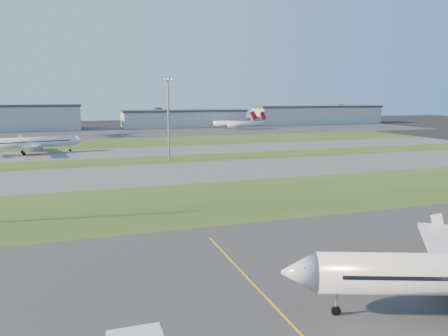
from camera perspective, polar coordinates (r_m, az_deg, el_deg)
name	(u,v)px	position (r m, az deg, el deg)	size (l,w,h in m)	color
grass_strip_a	(150,205)	(83.26, -9.59, -4.80)	(300.00, 34.00, 0.01)	#2D4316
taxiway_a	(130,175)	(115.28, -12.19, -0.92)	(300.00, 32.00, 0.01)	#515154
grass_strip_b	(121,162)	(139.85, -13.35, 0.83)	(300.00, 18.00, 0.01)	#2D4316
taxiway_b	(115,153)	(161.57, -14.09, 1.92)	(300.00, 26.00, 0.01)	#515154
grass_strip_c	(108,144)	(194.28, -14.88, 3.11)	(300.00, 40.00, 0.01)	#2D4316
apron_far	(101,133)	(253.93, -15.80, 4.48)	(400.00, 80.00, 0.01)	#333335
airliner_taxiing	(32,143)	(168.32, -23.82, 3.04)	(35.51, 29.84, 11.19)	silver
mini_jet_near	(247,124)	(267.52, 2.98, 5.76)	(28.02, 10.02, 9.48)	silver
mini_jet_far	(234,123)	(276.39, 1.34, 5.88)	(28.59, 6.38, 9.48)	silver
light_mast_centre	(168,113)	(138.64, -7.28, 7.08)	(3.20, 0.70, 25.80)	gray
hangar_west	(18,118)	(285.00, -25.30, 5.97)	(71.40, 23.00, 15.20)	#999CA1
hangar_east	(184,118)	(291.08, -5.23, 6.49)	(81.60, 23.00, 11.20)	#999CA1
hangar_far_east	(317,115)	(328.86, 12.10, 6.83)	(96.90, 23.00, 13.20)	#999CA1
tree_mid_west	(64,119)	(294.29, -20.18, 6.03)	(9.90, 9.90, 10.80)	black
tree_mid_east	(158,116)	(301.69, -8.64, 6.75)	(11.55, 11.55, 12.60)	black
tree_east	(261,115)	(321.43, 4.80, 6.86)	(10.45, 10.45, 11.40)	black
tree_far_east	(340,112)	(358.29, 14.96, 7.05)	(12.65, 12.65, 13.80)	black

